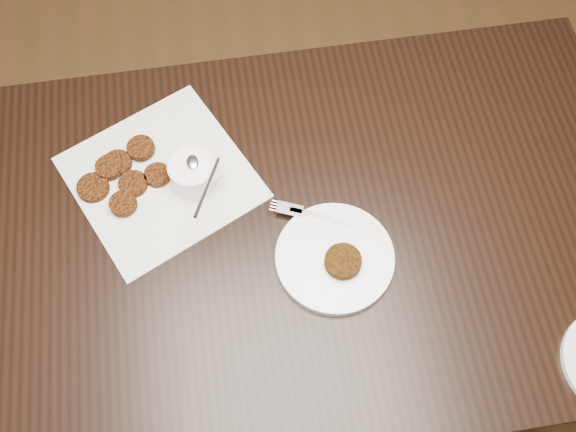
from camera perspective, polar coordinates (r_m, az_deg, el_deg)
The scene contains 6 objects.
floor at distance 1.91m, azimuth 0.19°, elevation -13.84°, with size 4.00×4.00×0.00m, color #51351B.
table at distance 1.58m, azimuth 1.78°, elevation -6.55°, with size 1.32×0.85×0.75m, color black.
napkin at distance 1.30m, azimuth -11.18°, elevation 3.37°, with size 0.32×0.32×0.00m, color white.
sauce_ramekin at distance 1.23m, azimuth -8.62°, elevation 4.50°, with size 0.12×0.12×0.13m, color white, non-canonical shape.
patty_cluster at distance 1.31m, azimuth -14.51°, elevation 3.54°, with size 0.20×0.20×0.02m, color #672E0D, non-canonical shape.
plate_with_patty at distance 1.19m, azimuth 4.18°, elevation -3.56°, with size 0.22×0.22×0.03m, color white, non-canonical shape.
Camera 1 is at (-0.07, -0.39, 1.87)m, focal length 40.15 mm.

